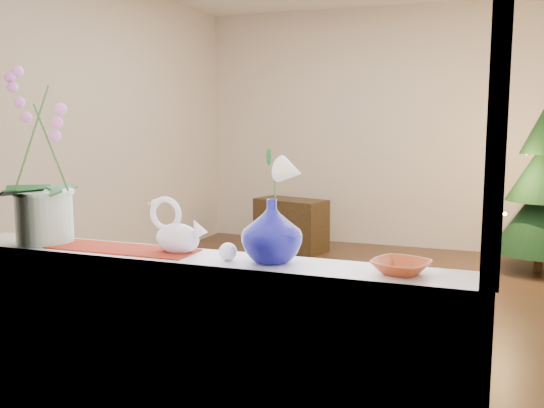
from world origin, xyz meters
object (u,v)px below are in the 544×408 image
(paperweight, at_px, (228,252))
(blue_vase, at_px, (272,226))
(swan, at_px, (177,227))
(side_table, at_px, (291,225))
(amber_dish, at_px, (401,268))
(orchid_pot, at_px, (41,156))
(xmas_tree, at_px, (543,187))

(paperweight, bearing_deg, blue_vase, 13.13)
(swan, height_order, blue_vase, blue_vase)
(paperweight, bearing_deg, swan, 168.77)
(paperweight, distance_m, side_table, 4.43)
(swan, distance_m, blue_vase, 0.41)
(paperweight, height_order, amber_dish, paperweight)
(orchid_pot, height_order, paperweight, orchid_pot)
(swan, xyz_separation_m, amber_dish, (0.89, -0.02, -0.09))
(swan, distance_m, paperweight, 0.26)
(xmas_tree, bearing_deg, paperweight, -107.95)
(orchid_pot, xyz_separation_m, side_table, (-0.29, 4.19, -1.01))
(xmas_tree, bearing_deg, blue_vase, -106.05)
(blue_vase, distance_m, side_table, 4.46)
(paperweight, bearing_deg, side_table, 105.49)
(orchid_pot, xyz_separation_m, amber_dish, (1.53, 0.00, -0.36))
(side_table, bearing_deg, paperweight, -58.79)
(blue_vase, height_order, amber_dish, blue_vase)
(orchid_pot, xyz_separation_m, swan, (0.64, 0.02, -0.27))
(swan, distance_m, side_table, 4.34)
(paperweight, relative_size, xmas_tree, 0.04)
(swan, height_order, side_table, swan)
(swan, relative_size, amber_dish, 1.51)
(swan, bearing_deg, xmas_tree, 93.85)
(swan, xyz_separation_m, xmas_tree, (1.60, 4.15, -0.21))
(swan, relative_size, paperweight, 3.64)
(orchid_pot, distance_m, xmas_tree, 4.76)
(orchid_pot, height_order, swan, orchid_pot)
(orchid_pot, xyz_separation_m, xmas_tree, (2.24, 4.17, -0.49))
(blue_vase, bearing_deg, swan, 178.58)
(side_table, bearing_deg, swan, -61.75)
(blue_vase, bearing_deg, side_table, 107.68)
(side_table, bearing_deg, blue_vase, -56.60)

